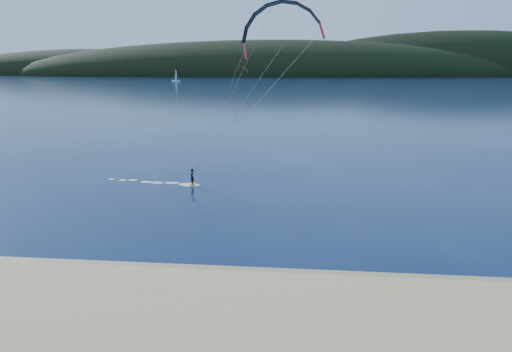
{
  "coord_description": "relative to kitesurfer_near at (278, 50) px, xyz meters",
  "views": [
    {
      "loc": [
        4.09,
        -20.59,
        12.36
      ],
      "look_at": [
        1.11,
        10.0,
        5.0
      ],
      "focal_mm": 31.79,
      "sensor_mm": 36.0,
      "label": 1
    }
  ],
  "objects": [
    {
      "name": "sailboat",
      "position": [
        -115.02,
        382.68,
        -13.09
      ],
      "size": [
        8.12,
        5.14,
        11.41
      ],
      "color": "white",
      "rests_on": "ground"
    },
    {
      "name": "headland",
      "position": [
        -1.31,
        723.0,
        -13.93
      ],
      "size": [
        1200.0,
        310.0,
        140.0
      ],
      "color": "black",
      "rests_on": "ground"
    },
    {
      "name": "wet_sand",
      "position": [
        -1.94,
        -17.78,
        -13.88
      ],
      "size": [
        220.0,
        2.5,
        0.1
      ],
      "color": "#998859",
      "rests_on": "ground"
    },
    {
      "name": "kitesurfer_far",
      "position": [
        -27.66,
        184.06,
        -4.64
      ],
      "size": [
        9.22,
        8.31,
        12.36
      ],
      "color": "gold",
      "rests_on": "ground"
    },
    {
      "name": "kitesurfer_near",
      "position": [
        0.0,
        0.0,
        0.0
      ],
      "size": [
        24.53,
        6.72,
        17.7
      ],
      "color": "gold",
      "rests_on": "ground"
    },
    {
      "name": "ground",
      "position": [
        -1.94,
        -22.28,
        -13.93
      ],
      "size": [
        1800.0,
        1800.0,
        0.0
      ],
      "primitive_type": "plane",
      "color": "#08153A",
      "rests_on": "ground"
    }
  ]
}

